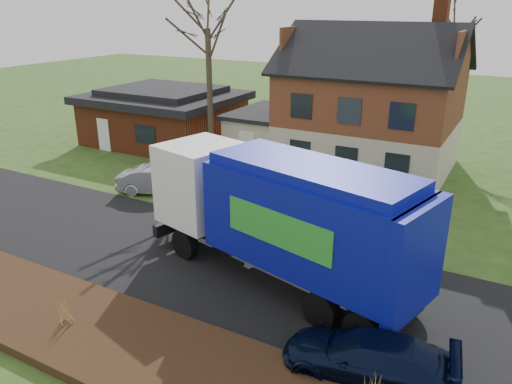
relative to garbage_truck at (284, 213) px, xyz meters
The scene contains 11 objects.
ground 4.21m from the garbage_truck, behind, with size 120.00×120.00×0.00m, color #2C4918.
road 4.21m from the garbage_truck, behind, with size 80.00×7.00×0.02m, color black.
mulch_verge 6.76m from the garbage_truck, 121.88° to the right, with size 80.00×3.50×0.30m, color black.
main_house 14.05m from the garbage_truck, 97.57° to the left, with size 12.95×8.95×9.26m.
ranch_house 20.08m from the garbage_truck, 139.82° to the left, with size 9.80×8.20×3.70m.
garbage_truck is the anchor object (origin of this frame).
silver_sedan 10.52m from the garbage_truck, 152.74° to the left, with size 1.45×4.14×1.37m, color #ADB1B5.
navy_wagon 5.47m from the garbage_truck, 39.20° to the right, with size 1.77×4.36×1.27m, color black.
tree_front_west 15.08m from the garbage_truck, 133.72° to the left, with size 3.62×3.62×10.77m.
tree_back 22.96m from the garbage_truck, 86.44° to the left, with size 3.28×3.28×10.39m.
grass_clump_mid 7.28m from the garbage_truck, 127.97° to the right, with size 0.31×0.26×0.87m.
Camera 1 is at (9.79, -13.58, 9.04)m, focal length 35.00 mm.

